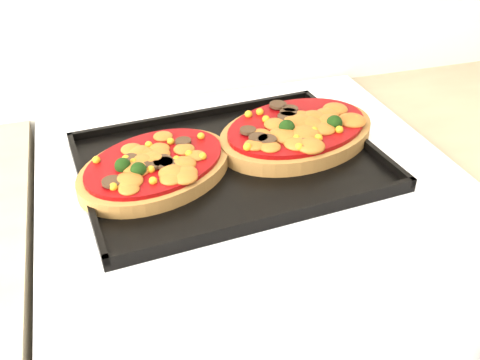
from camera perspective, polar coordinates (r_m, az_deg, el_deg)
name	(u,v)px	position (r m, az deg, el deg)	size (l,w,h in m)	color
baking_tray	(230,160)	(0.77, -1.12, 2.09)	(0.42, 0.31, 0.02)	black
pizza_left	(155,165)	(0.74, -9.00, 1.58)	(0.23, 0.16, 0.03)	olive
pizza_right	(297,130)	(0.82, 6.10, 5.32)	(0.26, 0.18, 0.04)	olive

